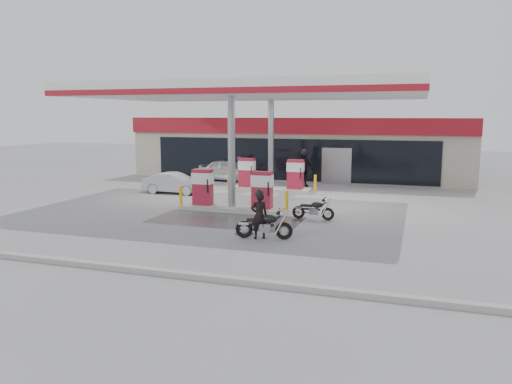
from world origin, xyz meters
TOP-DOWN VIEW (x-y plane):
  - ground at (0.00, 0.00)m, footprint 90.00×90.00m
  - wet_patch at (0.50, 0.00)m, footprint 6.00×3.00m
  - drain_cover at (2.00, -2.00)m, footprint 0.70×0.70m
  - kerb at (0.00, -7.00)m, footprint 28.00×0.25m
  - store_building at (0.01, 15.94)m, footprint 22.00×8.22m
  - canopy at (0.00, 5.00)m, footprint 16.00×10.02m
  - pump_island_near at (0.00, 2.00)m, footprint 5.14×1.30m
  - pump_island_far at (0.00, 8.00)m, footprint 5.14×1.30m
  - main_motorcycle at (2.90, -2.42)m, footprint 1.98×0.76m
  - biker_main at (2.71, -2.46)m, footprint 0.70×0.64m
  - parked_motorcycle at (3.84, 1.20)m, footprint 1.73×0.66m
  - sedan_white at (-3.72, 11.20)m, footprint 4.17×2.09m
  - attendant at (-2.85, 10.80)m, footprint 0.64×0.81m
  - hatchback_silver at (-4.65, 5.54)m, footprint 3.40×1.20m
  - parked_car_left at (-8.55, 13.66)m, footprint 4.57×2.03m
  - biker_walking at (1.34, 10.20)m, footprint 1.24×1.15m

SIDE VIEW (x-z plane):
  - ground at x=0.00m, z-range 0.00..0.00m
  - wet_patch at x=0.50m, z-range 0.00..0.00m
  - drain_cover at x=2.00m, z-range 0.00..0.01m
  - kerb at x=0.00m, z-range 0.00..0.15m
  - parked_motorcycle at x=3.84m, z-range -0.05..0.84m
  - main_motorcycle at x=2.90m, z-range -0.06..0.96m
  - hatchback_silver at x=-4.65m, z-range 0.00..1.12m
  - parked_car_left at x=-8.55m, z-range 0.00..1.30m
  - sedan_white at x=-3.72m, z-range 0.00..1.36m
  - pump_island_near at x=0.00m, z-range -0.18..1.60m
  - pump_island_far at x=0.00m, z-range -0.18..1.60m
  - biker_main at x=2.71m, z-range 0.00..1.61m
  - attendant at x=-2.85m, z-range 0.00..1.65m
  - biker_walking at x=1.34m, z-range 0.00..2.05m
  - store_building at x=0.01m, z-range 0.01..4.01m
  - canopy at x=0.00m, z-range 2.51..8.02m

